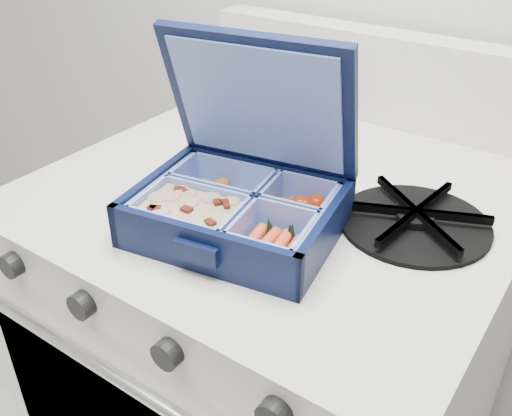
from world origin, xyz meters
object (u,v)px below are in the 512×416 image
Objects in this scene: stove at (281,406)px; bento_box at (237,212)px; burner_grate at (415,216)px; fork at (313,195)px.

bento_box is at bearing -82.64° from stove.
burner_grate is at bearing 28.86° from bento_box.
stove is 0.43m from fork.
bento_box reaches higher than stove.
stove is 5.09× the size of fork.
bento_box is 0.20m from burner_grate.
bento_box reaches higher than fork.
bento_box is (0.02, -0.13, 0.45)m from stove.
burner_grate reaches higher than fork.
bento_box is at bearing -141.41° from burner_grate.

